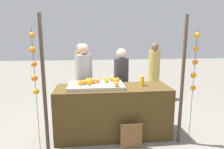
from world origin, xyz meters
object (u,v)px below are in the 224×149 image
(chalkboard_sign, at_px, (131,136))
(vendor_right, at_px, (121,87))
(orange_0, at_px, (98,81))
(orange_1, at_px, (88,80))
(stall_counter, at_px, (113,111))
(vendor_left, at_px, (85,86))
(juice_bottle, at_px, (142,81))

(chalkboard_sign, bearing_deg, vendor_right, 89.35)
(orange_0, relative_size, orange_1, 1.11)
(stall_counter, bearing_deg, vendor_right, 69.75)
(orange_0, xyz_separation_m, vendor_right, (0.53, 0.61, -0.29))
(stall_counter, xyz_separation_m, chalkboard_sign, (0.25, -0.49, -0.25))
(orange_0, distance_m, orange_1, 0.21)
(orange_0, bearing_deg, vendor_right, 49.22)
(orange_1, distance_m, vendor_left, 0.53)
(stall_counter, relative_size, orange_1, 28.36)
(juice_bottle, height_order, chalkboard_sign, juice_bottle)
(orange_1, bearing_deg, vendor_left, 98.70)
(orange_0, height_order, chalkboard_sign, orange_0)
(vendor_left, bearing_deg, stall_counter, -51.79)
(stall_counter, height_order, vendor_right, vendor_right)
(chalkboard_sign, bearing_deg, vendor_left, 123.70)
(stall_counter, distance_m, chalkboard_sign, 0.61)
(chalkboard_sign, relative_size, vendor_right, 0.28)
(orange_1, relative_size, chalkboard_sign, 0.17)
(orange_0, distance_m, vendor_left, 0.67)
(orange_1, bearing_deg, orange_0, -28.74)
(orange_1, xyz_separation_m, vendor_right, (0.71, 0.51, -0.29))
(stall_counter, distance_m, vendor_left, 0.91)
(orange_1, distance_m, vendor_right, 0.92)
(orange_0, bearing_deg, vendor_left, 114.28)
(juice_bottle, distance_m, vendor_left, 1.26)
(orange_0, bearing_deg, juice_bottle, -4.29)
(stall_counter, height_order, chalkboard_sign, stall_counter)
(orange_0, height_order, orange_1, orange_0)
(stall_counter, distance_m, vendor_right, 0.80)
(chalkboard_sign, height_order, vendor_right, vendor_right)
(chalkboard_sign, height_order, vendor_left, vendor_left)
(orange_0, relative_size, chalkboard_sign, 0.18)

